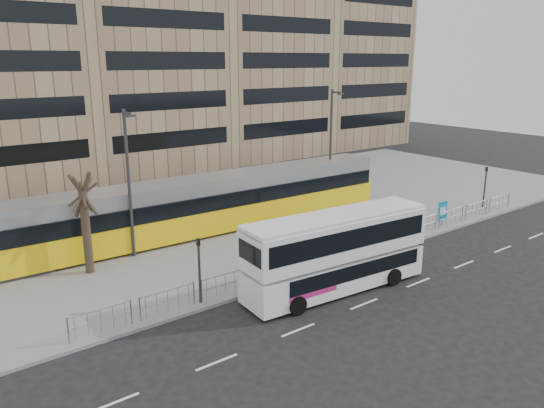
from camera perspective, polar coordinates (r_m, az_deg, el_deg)
ground at (r=29.16m, az=6.77°, el=-6.84°), size 120.00×120.00×0.00m
plaza at (r=38.10m, az=-5.90°, el=-1.33°), size 64.00×24.00×0.15m
kerb at (r=29.16m, az=6.70°, el=-6.68°), size 64.00×0.25×0.17m
building_row at (r=57.29m, az=-17.26°, el=16.64°), size 70.40×18.40×31.20m
pedestrian_barrier at (r=30.48m, az=8.87°, el=-3.95°), size 32.07×0.07×1.10m
road_markings at (r=27.42m, az=14.19°, el=-8.70°), size 62.00×0.12×0.01m
double_decker_bus at (r=25.75m, az=6.96°, el=-4.91°), size 9.83×3.07×3.87m
tram at (r=33.43m, az=-9.68°, el=-0.52°), size 30.43×3.87×3.58m
station_sign at (r=32.04m, az=11.35°, el=-1.61°), size 2.02×0.53×2.36m
ad_panel at (r=37.26m, az=17.86°, el=-0.75°), size 0.87×0.11×1.63m
pedestrian at (r=33.52m, az=5.48°, el=-2.06°), size 0.54×0.68×1.64m
traffic_light_west at (r=24.18m, az=-7.85°, el=-6.23°), size 0.17×0.21×3.10m
traffic_light_east at (r=42.55m, az=21.97°, el=2.24°), size 0.22×0.24×3.10m
lamp_post_west at (r=29.93m, az=-15.13°, el=2.66°), size 0.45×1.04×8.27m
lamp_post_east at (r=39.53m, az=6.37°, el=6.41°), size 0.45×1.04×8.72m
bare_tree at (r=28.08m, az=-19.93°, el=3.58°), size 3.90×3.90×7.33m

